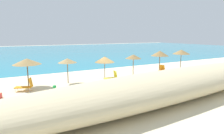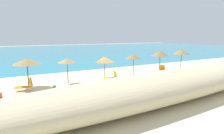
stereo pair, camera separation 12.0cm
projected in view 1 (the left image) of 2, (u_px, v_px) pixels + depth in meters
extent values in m
plane|color=beige|center=(110.00, 80.00, 21.28)|extent=(160.00, 160.00, 0.00)
cube|color=teal|center=(45.00, 52.00, 57.75)|extent=(160.00, 70.24, 0.01)
ellipsoid|color=beige|center=(183.00, 82.00, 15.82)|extent=(40.41, 7.71, 2.23)
cylinder|color=brown|center=(28.00, 75.00, 18.23)|extent=(0.10, 0.10, 2.38)
cone|color=#9E7F4C|center=(27.00, 61.00, 18.01)|extent=(2.60, 2.60, 0.58)
cylinder|color=brown|center=(68.00, 72.00, 19.81)|extent=(0.09, 0.09, 2.31)
cone|color=tan|center=(67.00, 61.00, 19.61)|extent=(1.93, 1.93, 0.46)
cylinder|color=brown|center=(105.00, 70.00, 22.03)|extent=(0.07, 0.07, 2.05)
cone|color=olive|center=(105.00, 59.00, 21.83)|extent=(2.28, 2.28, 0.67)
cylinder|color=brown|center=(133.00, 66.00, 23.79)|extent=(0.09, 0.09, 2.25)
cone|color=olive|center=(133.00, 57.00, 23.59)|extent=(2.00, 2.00, 0.51)
cylinder|color=brown|center=(159.00, 64.00, 25.30)|extent=(0.09, 0.09, 2.42)
cone|color=olive|center=(160.00, 53.00, 25.07)|extent=(2.29, 2.29, 0.68)
cylinder|color=brown|center=(181.00, 61.00, 27.45)|extent=(0.08, 0.08, 2.44)
cone|color=olive|center=(181.00, 52.00, 27.22)|extent=(2.41, 2.41, 0.64)
cube|color=orange|center=(23.00, 87.00, 17.09)|extent=(1.56, 1.13, 0.07)
cube|color=orange|center=(31.00, 83.00, 17.08)|extent=(0.42, 0.64, 0.84)
cylinder|color=silver|center=(18.00, 89.00, 17.32)|extent=(0.04, 0.04, 0.32)
cylinder|color=silver|center=(15.00, 90.00, 16.81)|extent=(0.04, 0.04, 0.32)
cylinder|color=silver|center=(31.00, 88.00, 17.43)|extent=(0.04, 0.04, 0.32)
cylinder|color=silver|center=(30.00, 90.00, 16.92)|extent=(0.04, 0.04, 0.32)
cube|color=orange|center=(160.00, 71.00, 24.71)|extent=(1.45, 1.17, 0.07)
cube|color=orange|center=(162.00, 68.00, 25.14)|extent=(0.58, 0.73, 0.75)
cylinder|color=silver|center=(157.00, 73.00, 24.45)|extent=(0.04, 0.04, 0.32)
cylinder|color=silver|center=(161.00, 74.00, 24.14)|extent=(0.04, 0.04, 0.32)
cylinder|color=silver|center=(160.00, 72.00, 25.34)|extent=(0.04, 0.04, 0.32)
cylinder|color=silver|center=(164.00, 72.00, 25.03)|extent=(0.04, 0.04, 0.32)
cube|color=yellow|center=(110.00, 78.00, 20.82)|extent=(1.38, 0.80, 0.07)
cube|color=yellow|center=(115.00, 74.00, 21.00)|extent=(0.25, 0.69, 0.77)
cylinder|color=silver|center=(104.00, 80.00, 20.89)|extent=(0.04, 0.04, 0.28)
cylinder|color=silver|center=(106.00, 81.00, 20.37)|extent=(0.04, 0.04, 0.28)
cylinder|color=silver|center=(114.00, 79.00, 21.33)|extent=(0.04, 0.04, 0.28)
cylinder|color=silver|center=(116.00, 80.00, 20.81)|extent=(0.04, 0.04, 0.28)
sphere|color=green|center=(54.00, 87.00, 17.93)|extent=(0.35, 0.35, 0.35)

